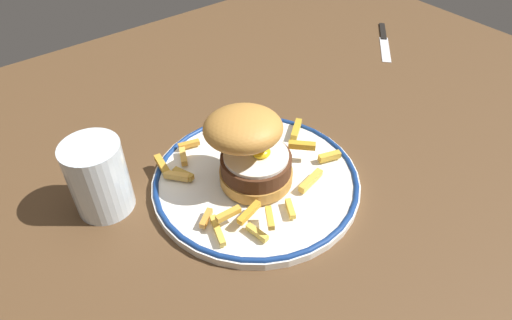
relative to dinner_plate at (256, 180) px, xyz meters
The scene contains 6 objects.
ground_plane 5.97cm from the dinner_plate, 64.86° to the left, with size 144.00×105.53×4.00cm, color #523821.
dinner_plate is the anchor object (origin of this frame).
burger 6.56cm from the dinner_plate, 169.01° to the left, with size 14.16×14.38×11.71cm.
fries_pile 2.26cm from the dinner_plate, 126.28° to the left, with size 24.87×23.89×2.91cm.
water_glass 21.18cm from the dinner_plate, 153.47° to the left, with size 7.63×7.63×10.48cm.
knife 53.37cm from the dinner_plate, 20.09° to the left, with size 14.12×13.45×0.70cm.
Camera 1 is at (-29.87, -40.25, 44.95)cm, focal length 30.84 mm.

